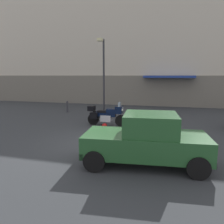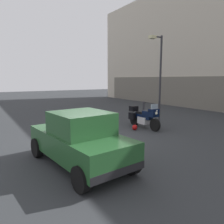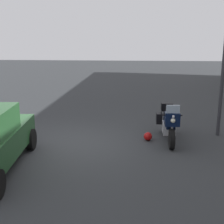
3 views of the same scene
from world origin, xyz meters
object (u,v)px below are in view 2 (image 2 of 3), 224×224
Objects in this scene: car_hatchback_near at (80,139)px; bollard_curbside at (144,106)px; helmet at (135,127)px; streetlamp_curbside at (159,71)px; motorcycle at (144,117)px.

car_hatchback_near reaches higher than bollard_curbside.
bollard_curbside is at bearing 135.28° from helmet.
car_hatchback_near is at bearing -50.51° from bollard_curbside.
car_hatchback_near is at bearing -62.08° from streetlamp_curbside.
bollard_curbside is at bearing 151.06° from streetlamp_curbside.
motorcycle is at bearing -67.59° from streetlamp_curbside.
car_hatchback_near is at bearing -57.59° from helmet.
motorcycle is 0.57× the size of car_hatchback_near.
helmet is 0.06× the size of streetlamp_curbside.
helmet is 3.80m from streetlamp_curbside.
streetlamp_curbside reaches higher than car_hatchback_near.
streetlamp_curbside is 5.77× the size of bollard_curbside.
streetlamp_curbside is at bearing -67.83° from car_hatchback_near.
motorcycle is 3.00m from streetlamp_curbside.
bollard_curbside is (-4.21, 3.59, -0.16)m from motorcycle.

